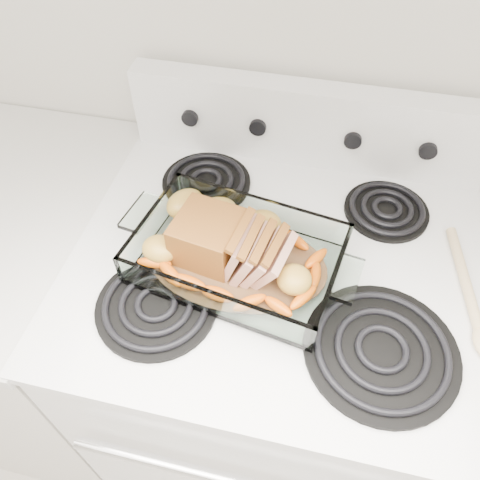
% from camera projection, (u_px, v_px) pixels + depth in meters
% --- Properties ---
extents(electric_range, '(0.78, 0.70, 1.12)m').
position_uv_depth(electric_range, '(269.00, 362.00, 1.23)').
color(electric_range, white).
rests_on(electric_range, ground).
extents(counter_left, '(0.58, 0.68, 0.93)m').
position_uv_depth(counter_left, '(40.00, 316.00, 1.34)').
color(counter_left, silver).
rests_on(counter_left, ground).
extents(baking_dish, '(0.35, 0.23, 0.07)m').
position_uv_depth(baking_dish, '(238.00, 259.00, 0.84)').
color(baking_dish, silver).
rests_on(baking_dish, electric_range).
extents(pork_roast, '(0.20, 0.11, 0.09)m').
position_uv_depth(pork_roast, '(221.00, 245.00, 0.82)').
color(pork_roast, '#8E4C16').
rests_on(pork_roast, baking_dish).
extents(roast_vegetables, '(0.39, 0.21, 0.05)m').
position_uv_depth(roast_vegetables, '(240.00, 238.00, 0.86)').
color(roast_vegetables, '#D74F12').
rests_on(roast_vegetables, baking_dish).
extents(wooden_spoon, '(0.09, 0.28, 0.02)m').
position_uv_depth(wooden_spoon, '(479.00, 312.00, 0.79)').
color(wooden_spoon, tan).
rests_on(wooden_spoon, electric_range).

